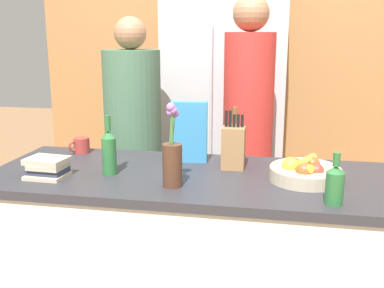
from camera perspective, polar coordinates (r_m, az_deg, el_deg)
kitchen_island at (r=2.25m, az=-0.45°, el=-15.12°), size 1.85×0.74×0.93m
back_wall_wood at (r=3.64m, az=4.73°, el=9.68°), size 3.05×0.12×2.60m
refrigerator at (r=3.33m, az=4.26°, el=3.66°), size 0.84×0.62×1.95m
fruit_bowl at (r=2.02m, az=14.08°, el=-3.40°), size 0.31×0.31×0.10m
knife_block at (r=2.14m, az=5.27°, el=-0.39°), size 0.11×0.09×0.28m
flower_vase at (r=1.87m, az=-2.52°, el=-1.64°), size 0.08×0.08×0.36m
cereal_box at (r=2.24m, az=-0.36°, el=1.54°), size 0.18×0.08×0.30m
coffee_mug at (r=2.50m, az=-13.89°, el=-0.17°), size 0.10×0.10×0.08m
book_stack at (r=2.12m, az=-17.86°, el=-2.85°), size 0.19×0.16×0.09m
bottle_oil at (r=1.77m, az=17.67°, el=-4.85°), size 0.07×0.07×0.20m
bottle_vinegar at (r=2.08m, az=-10.48°, el=-0.91°), size 0.07×0.07×0.27m
bottle_wine at (r=2.27m, az=5.40°, el=0.53°), size 0.07×0.07×0.28m
person_at_sink at (r=2.82m, az=-7.45°, el=0.84°), size 0.35×0.35×1.66m
person_in_blue at (r=2.68m, az=7.08°, el=2.08°), size 0.29×0.29×1.77m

